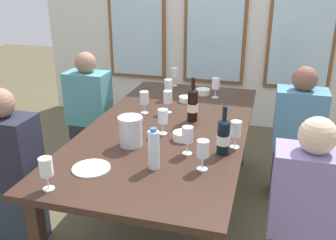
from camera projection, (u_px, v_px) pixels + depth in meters
ground_plane at (168, 214)px, 2.95m from camera, size 12.00×12.00×0.00m
back_wall_with_windows at (217, 1)px, 4.25m from camera, size 4.30×0.10×2.90m
dining_table at (168, 135)px, 2.70m from camera, size 1.10×2.14×0.74m
white_plate_0 at (91, 168)px, 2.10m from camera, size 0.21×0.21×0.01m
metal_pitcher at (131, 131)px, 2.35m from camera, size 0.16×0.16×0.19m
wine_bottle_0 at (223, 136)px, 2.24m from camera, size 0.08×0.08×0.30m
wine_bottle_1 at (193, 104)px, 2.74m from camera, size 0.08×0.08×0.32m
tasting_bowl_0 at (203, 92)px, 3.37m from camera, size 0.12×0.12×0.05m
tasting_bowl_1 at (187, 99)px, 3.18m from camera, size 0.12×0.12×0.04m
tasting_bowl_2 at (182, 136)px, 2.45m from camera, size 0.12×0.12×0.05m
water_bottle at (154, 149)px, 2.07m from camera, size 0.06×0.06×0.24m
wine_glass_0 at (216, 84)px, 3.25m from camera, size 0.07×0.07×0.17m
wine_glass_1 at (168, 85)px, 3.20m from camera, size 0.07×0.07×0.17m
wine_glass_2 at (188, 135)px, 2.23m from camera, size 0.07×0.07×0.17m
wine_glass_3 at (174, 73)px, 3.59m from camera, size 0.07×0.07×0.17m
wine_glass_4 at (46, 168)px, 1.86m from camera, size 0.07×0.07×0.17m
wine_glass_5 at (203, 150)px, 2.06m from camera, size 0.07×0.07×0.17m
wine_glass_6 at (236, 130)px, 2.32m from camera, size 0.07×0.07×0.17m
wine_glass_7 at (144, 99)px, 2.89m from camera, size 0.07×0.07×0.17m
wine_glass_8 at (163, 118)px, 2.51m from camera, size 0.07×0.07×0.17m
wine_glass_9 at (168, 98)px, 2.90m from camera, size 0.07×0.07×0.17m
seated_person_0 at (11, 174)px, 2.48m from camera, size 0.38×0.24×1.11m
seated_person_1 at (305, 219)px, 2.03m from camera, size 0.38×0.24×1.11m
seated_person_2 at (90, 115)px, 3.50m from camera, size 0.38×0.24×1.11m
seated_person_3 at (297, 139)px, 3.00m from camera, size 0.38×0.24×1.11m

